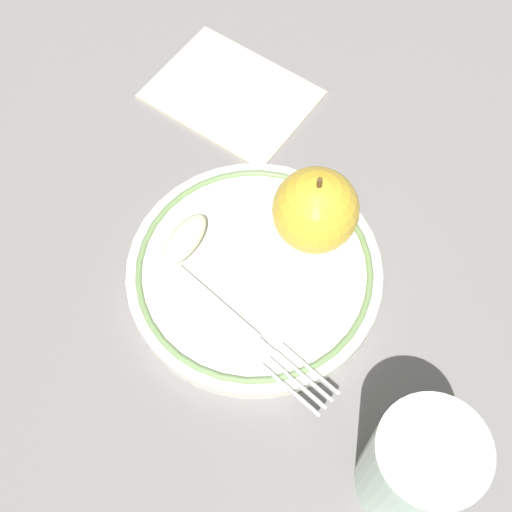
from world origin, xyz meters
TOP-DOWN VIEW (x-y plane):
  - ground_plane at (0.00, 0.00)m, footprint 2.00×2.00m
  - plate at (-0.00, 0.01)m, footprint 0.22×0.22m
  - apple_red_whole at (-0.06, 0.00)m, footprint 0.07×0.07m
  - apple_slice_front at (0.04, -0.05)m, footprint 0.06×0.05m
  - fork at (0.04, 0.05)m, footprint 0.07×0.17m
  - drinking_glass at (-0.01, 0.22)m, footprint 0.08×0.08m
  - napkin_folded at (-0.08, -0.19)m, footprint 0.17×0.19m

SIDE VIEW (x-z plane):
  - ground_plane at x=0.00m, z-range 0.00..0.00m
  - napkin_folded at x=-0.08m, z-range 0.00..0.01m
  - plate at x=0.00m, z-range 0.00..0.02m
  - fork at x=0.04m, z-range 0.02..0.02m
  - apple_slice_front at x=0.04m, z-range 0.02..0.04m
  - drinking_glass at x=-0.01m, z-range 0.00..0.11m
  - apple_red_whole at x=-0.06m, z-range 0.01..0.10m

